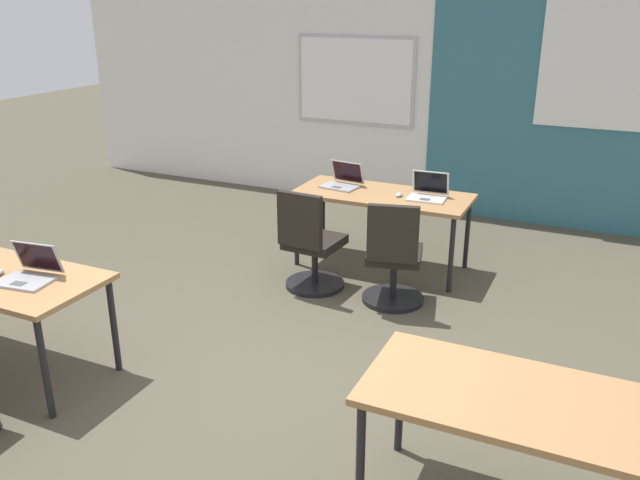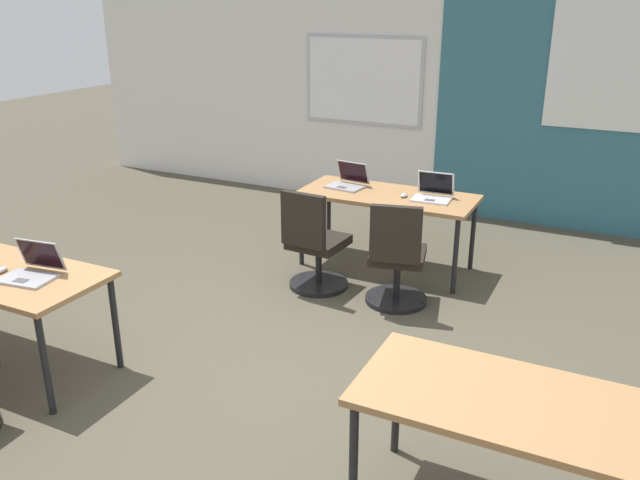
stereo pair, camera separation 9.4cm
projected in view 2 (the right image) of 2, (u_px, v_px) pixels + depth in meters
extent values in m
plane|color=#4C4738|center=(268.00, 381.00, 4.40)|extent=(24.00, 24.00, 0.00)
cube|color=silver|center=(452.00, 91.00, 7.44)|extent=(10.00, 0.20, 2.80)
cube|color=#336B7A|center=(560.00, 99.00, 6.86)|extent=(2.63, 0.01, 2.80)
cube|color=#B7B7BC|center=(363.00, 81.00, 7.75)|extent=(1.48, 0.02, 1.04)
cube|color=white|center=(363.00, 81.00, 7.75)|extent=(1.40, 0.02, 0.96)
cylinder|color=black|center=(45.00, 365.00, 3.94)|extent=(0.04, 0.04, 0.68)
cylinder|color=black|center=(115.00, 323.00, 4.45)|extent=(0.04, 0.04, 0.68)
cube|color=#A37547|center=(534.00, 408.00, 2.93)|extent=(1.60, 0.70, 0.04)
cylinder|color=black|center=(353.00, 465.00, 3.11)|extent=(0.04, 0.04, 0.68)
cylinder|color=black|center=(397.00, 399.00, 3.61)|extent=(0.04, 0.04, 0.68)
cube|color=#A37547|center=(388.00, 196.00, 6.00)|extent=(1.60, 0.70, 0.04)
cylinder|color=black|center=(301.00, 231.00, 6.18)|extent=(0.04, 0.04, 0.68)
cylinder|color=black|center=(455.00, 257.00, 5.57)|extent=(0.04, 0.04, 0.68)
cylinder|color=black|center=(329.00, 213.00, 6.69)|extent=(0.04, 0.04, 0.68)
cylinder|color=black|center=(473.00, 235.00, 6.07)|extent=(0.04, 0.04, 0.68)
cube|color=silver|center=(431.00, 200.00, 5.80)|extent=(0.34, 0.25, 0.02)
cube|color=#4C4C4F|center=(430.00, 200.00, 5.75)|extent=(0.09, 0.06, 0.00)
cube|color=silver|center=(436.00, 183.00, 5.88)|extent=(0.33, 0.08, 0.21)
cube|color=black|center=(436.00, 183.00, 5.87)|extent=(0.30, 0.07, 0.19)
ellipsoid|color=#B2B2B7|center=(404.00, 195.00, 5.90)|extent=(0.06, 0.10, 0.03)
cylinder|color=black|center=(396.00, 299.00, 5.53)|extent=(0.52, 0.52, 0.04)
cylinder|color=black|center=(397.00, 278.00, 5.47)|extent=(0.06, 0.06, 0.34)
cube|color=black|center=(398.00, 255.00, 5.39)|extent=(0.53, 0.53, 0.08)
cube|color=black|center=(396.00, 234.00, 5.07)|extent=(0.40, 0.15, 0.46)
sphere|color=black|center=(399.00, 287.00, 5.75)|extent=(0.04, 0.04, 0.04)
sphere|color=black|center=(422.00, 305.00, 5.42)|extent=(0.04, 0.04, 0.04)
sphere|color=black|center=(369.00, 300.00, 5.51)|extent=(0.04, 0.04, 0.04)
cube|color=#9E9EA3|center=(345.00, 187.00, 6.17)|extent=(0.36, 0.27, 0.02)
cube|color=#4C4C4F|center=(342.00, 187.00, 6.13)|extent=(0.10, 0.07, 0.00)
cube|color=#9E9EA3|center=(353.00, 172.00, 6.25)|extent=(0.34, 0.12, 0.21)
cube|color=black|center=(353.00, 172.00, 6.25)|extent=(0.30, 0.10, 0.18)
cylinder|color=black|center=(319.00, 284.00, 5.82)|extent=(0.52, 0.52, 0.04)
cylinder|color=black|center=(319.00, 264.00, 5.76)|extent=(0.06, 0.06, 0.34)
cube|color=black|center=(319.00, 242.00, 5.68)|extent=(0.47, 0.47, 0.08)
cube|color=black|center=(303.00, 220.00, 5.39)|extent=(0.40, 0.09, 0.46)
sphere|color=black|center=(332.00, 274.00, 6.01)|extent=(0.04, 0.04, 0.04)
sphere|color=black|center=(337.00, 292.00, 5.66)|extent=(0.04, 0.04, 0.04)
sphere|color=black|center=(293.00, 281.00, 5.87)|extent=(0.04, 0.04, 0.04)
cube|color=#9E9EA3|center=(27.00, 279.00, 4.18)|extent=(0.36, 0.27, 0.02)
cube|color=#4C4C4F|center=(21.00, 280.00, 4.13)|extent=(0.10, 0.07, 0.00)
cube|color=#9E9EA3|center=(41.00, 254.00, 4.28)|extent=(0.34, 0.12, 0.21)
cube|color=black|center=(40.00, 254.00, 4.27)|extent=(0.30, 0.10, 0.19)
ellipsoid|color=#B2B2B7|center=(1.00, 270.00, 4.30)|extent=(0.07, 0.11, 0.03)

